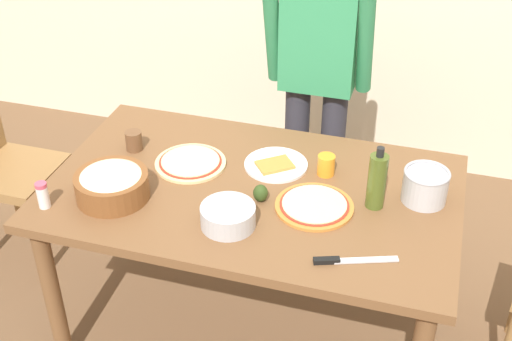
# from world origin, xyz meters

# --- Properties ---
(ground) EXTENTS (8.00, 8.00, 0.00)m
(ground) POSITION_xyz_m (0.00, 0.00, 0.00)
(ground) COLOR brown
(dining_table) EXTENTS (1.60, 0.96, 0.76)m
(dining_table) POSITION_xyz_m (0.00, 0.00, 0.67)
(dining_table) COLOR brown
(dining_table) RESTS_ON ground
(person_cook) EXTENTS (0.49, 0.25, 1.62)m
(person_cook) POSITION_xyz_m (0.09, 0.76, 0.94)
(person_cook) COLOR #2D2D38
(person_cook) RESTS_ON ground
(pizza_raw_on_board) EXTENTS (0.29, 0.29, 0.02)m
(pizza_raw_on_board) POSITION_xyz_m (-0.29, 0.09, 0.77)
(pizza_raw_on_board) COLOR beige
(pizza_raw_on_board) RESTS_ON dining_table
(pizza_cooked_on_tray) EXTENTS (0.30, 0.30, 0.02)m
(pizza_cooked_on_tray) POSITION_xyz_m (0.26, -0.06, 0.77)
(pizza_cooked_on_tray) COLOR #C67A33
(pizza_cooked_on_tray) RESTS_ON dining_table
(plate_with_slice) EXTENTS (0.26, 0.26, 0.02)m
(plate_with_slice) POSITION_xyz_m (0.05, 0.17, 0.77)
(plate_with_slice) COLOR white
(plate_with_slice) RESTS_ON dining_table
(popcorn_bowl) EXTENTS (0.28, 0.28, 0.11)m
(popcorn_bowl) POSITION_xyz_m (-0.49, -0.21, 0.82)
(popcorn_bowl) COLOR brown
(popcorn_bowl) RESTS_ON dining_table
(mixing_bowl_steel) EXTENTS (0.20, 0.20, 0.08)m
(mixing_bowl_steel) POSITION_xyz_m (-0.02, -0.25, 0.80)
(mixing_bowl_steel) COLOR #B7B7BC
(mixing_bowl_steel) RESTS_ON dining_table
(olive_oil_bottle) EXTENTS (0.07, 0.07, 0.26)m
(olive_oil_bottle) POSITION_xyz_m (0.47, 0.02, 0.87)
(olive_oil_bottle) COLOR #47561E
(olive_oil_bottle) RESTS_ON dining_table
(steel_pot) EXTENTS (0.17, 0.17, 0.13)m
(steel_pot) POSITION_xyz_m (0.65, 0.11, 0.83)
(steel_pot) COLOR #B7B7BC
(steel_pot) RESTS_ON dining_table
(cup_orange) EXTENTS (0.07, 0.07, 0.08)m
(cup_orange) POSITION_xyz_m (0.25, 0.18, 0.80)
(cup_orange) COLOR orange
(cup_orange) RESTS_ON dining_table
(cup_small_brown) EXTENTS (0.07, 0.07, 0.08)m
(cup_small_brown) POSITION_xyz_m (-0.56, 0.13, 0.80)
(cup_small_brown) COLOR brown
(cup_small_brown) RESTS_ON dining_table
(salt_shaker) EXTENTS (0.04, 0.04, 0.11)m
(salt_shaker) POSITION_xyz_m (-0.71, -0.34, 0.81)
(salt_shaker) COLOR white
(salt_shaker) RESTS_ON dining_table
(chef_knife) EXTENTS (0.28, 0.12, 0.02)m
(chef_knife) POSITION_xyz_m (0.42, -0.32, 0.77)
(chef_knife) COLOR silver
(chef_knife) RESTS_ON dining_table
(avocado) EXTENTS (0.06, 0.06, 0.07)m
(avocado) POSITION_xyz_m (0.05, -0.07, 0.80)
(avocado) COLOR #2D4219
(avocado) RESTS_ON dining_table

